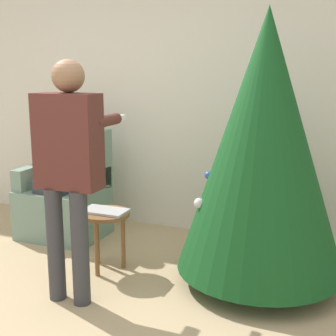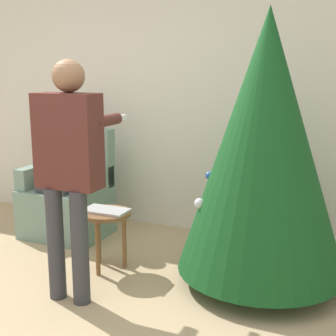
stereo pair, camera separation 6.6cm
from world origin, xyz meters
TOP-DOWN VIEW (x-y plane):
  - ground_plane at (0.00, 0.00)m, footprint 14.00×14.00m
  - wall_back at (0.00, 2.23)m, footprint 8.00×0.06m
  - christmas_tree at (1.27, 1.27)m, footprint 1.25×1.25m
  - armchair at (-0.70, 1.59)m, footprint 0.77×0.60m
  - person_seated at (-0.70, 1.57)m, footprint 0.36×0.46m
  - person_standing at (0.09, 0.52)m, footprint 0.46×0.57m
  - side_stool at (0.06, 1.03)m, footprint 0.40×0.40m
  - laptop at (0.06, 1.03)m, footprint 0.36×0.21m

SIDE VIEW (x-z plane):
  - ground_plane at x=0.00m, z-range 0.00..0.00m
  - armchair at x=-0.70m, z-range -0.15..0.89m
  - side_stool at x=0.06m, z-range 0.16..0.65m
  - laptop at x=0.06m, z-range 0.49..0.51m
  - person_seated at x=-0.70m, z-range 0.07..1.37m
  - person_standing at x=0.09m, z-range 0.17..1.85m
  - christmas_tree at x=1.27m, z-range 0.06..2.10m
  - wall_back at x=0.00m, z-range 0.00..2.70m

